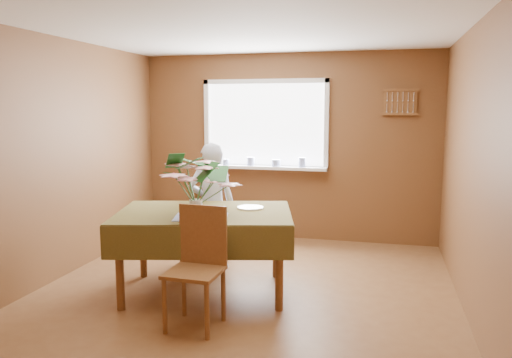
% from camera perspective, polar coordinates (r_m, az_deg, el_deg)
% --- Properties ---
extents(floor, '(4.50, 4.50, 0.00)m').
position_cam_1_polar(floor, '(4.89, -1.63, -13.19)').
color(floor, brown).
rests_on(floor, ground).
extents(ceiling, '(4.50, 4.50, 0.00)m').
position_cam_1_polar(ceiling, '(4.61, -1.76, 17.16)').
color(ceiling, white).
rests_on(ceiling, wall_back).
extents(wall_back, '(4.00, 0.00, 4.00)m').
position_cam_1_polar(wall_back, '(6.76, 3.56, 3.65)').
color(wall_back, brown).
rests_on(wall_back, floor).
extents(wall_front, '(4.00, 0.00, 4.00)m').
position_cam_1_polar(wall_front, '(2.52, -15.93, -4.19)').
color(wall_front, brown).
rests_on(wall_front, floor).
extents(wall_left, '(0.00, 4.50, 4.50)m').
position_cam_1_polar(wall_left, '(5.48, -22.26, 2.01)').
color(wall_left, brown).
rests_on(wall_left, floor).
extents(wall_right, '(0.00, 4.50, 4.50)m').
position_cam_1_polar(wall_right, '(4.47, 23.78, 0.68)').
color(wall_right, brown).
rests_on(wall_right, floor).
extents(window_assembly, '(1.72, 0.20, 1.22)m').
position_cam_1_polar(window_assembly, '(6.77, 1.03, 4.61)').
color(window_assembly, white).
rests_on(window_assembly, wall_back).
extents(spoon_rack, '(0.44, 0.05, 0.33)m').
position_cam_1_polar(spoon_rack, '(6.60, 16.16, 8.45)').
color(spoon_rack, brown).
rests_on(spoon_rack, wall_back).
extents(dining_table, '(1.86, 1.48, 0.81)m').
position_cam_1_polar(dining_table, '(4.80, -5.92, -4.86)').
color(dining_table, brown).
rests_on(dining_table, floor).
extents(chair_far, '(0.43, 0.43, 0.90)m').
position_cam_1_polar(chair_far, '(5.77, -5.59, -4.74)').
color(chair_far, brown).
rests_on(chair_far, floor).
extents(chair_near, '(0.44, 0.44, 0.98)m').
position_cam_1_polar(chair_near, '(4.17, -6.61, -9.29)').
color(chair_near, brown).
rests_on(chair_near, floor).
extents(seated_woman, '(0.58, 0.45, 1.41)m').
position_cam_1_polar(seated_woman, '(5.54, -5.06, -3.08)').
color(seated_woman, white).
rests_on(seated_woman, floor).
extents(flower_bouquet, '(0.62, 0.62, 0.53)m').
position_cam_1_polar(flower_bouquet, '(4.52, -6.92, 0.01)').
color(flower_bouquet, white).
rests_on(flower_bouquet, dining_table).
extents(side_plate, '(0.35, 0.35, 0.01)m').
position_cam_1_polar(side_plate, '(4.91, -0.65, -3.28)').
color(side_plate, white).
rests_on(side_plate, dining_table).
extents(table_knife, '(0.07, 0.22, 0.00)m').
position_cam_1_polar(table_knife, '(4.56, -4.33, -4.16)').
color(table_knife, silver).
rests_on(table_knife, dining_table).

